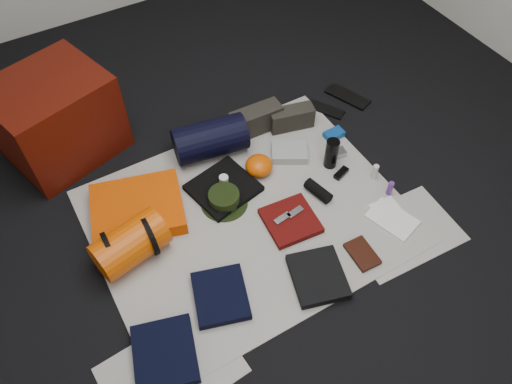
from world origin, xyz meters
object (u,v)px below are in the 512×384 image
sleeping_pad (138,209)px  water_bottle (332,153)px  stuff_sack (130,244)px  paperback_book (362,254)px  navy_duffel (210,139)px  compact_camera (337,154)px  red_cabinet (56,118)px

sleeping_pad → water_bottle: (1.09, -0.23, 0.05)m
sleeping_pad → water_bottle: size_ratio=2.49×
stuff_sack → sleeping_pad: bearing=62.7°
stuff_sack → paperback_book: (1.00, -0.58, -0.09)m
navy_duffel → compact_camera: 0.75m
stuff_sack → navy_duffel: size_ratio=0.86×
sleeping_pad → stuff_sack: size_ratio=1.33×
red_cabinet → sleeping_pad: (0.18, -0.66, -0.20)m
red_cabinet → navy_duffel: size_ratio=1.43×
navy_duffel → compact_camera: navy_duffel is taller
red_cabinet → stuff_sack: red_cabinet is taller
red_cabinet → stuff_sack: size_ratio=1.67×
red_cabinet → navy_duffel: red_cabinet is taller
navy_duffel → water_bottle: (0.55, -0.44, -0.01)m
paperback_book → red_cabinet: bearing=128.6°
sleeping_pad → compact_camera: size_ratio=4.77×
sleeping_pad → navy_duffel: (0.54, 0.21, 0.07)m
red_cabinet → paperback_book: 1.83m
sleeping_pad → compact_camera: sleeping_pad is taller
red_cabinet → water_bottle: red_cabinet is taller
compact_camera → stuff_sack: bearing=-171.1°
compact_camera → paperback_book: bearing=-107.7°
stuff_sack → water_bottle: stuff_sack is taller
sleeping_pad → navy_duffel: navy_duffel is taller
sleeping_pad → water_bottle: 1.12m
sleeping_pad → compact_camera: (1.17, -0.19, -0.02)m
navy_duffel → sleeping_pad: bearing=-149.7°
water_bottle → red_cabinet: bearing=145.0°
stuff_sack → water_bottle: bearing=0.1°
sleeping_pad → paperback_book: 1.20m
sleeping_pad → red_cabinet: bearing=105.3°
water_bottle → compact_camera: size_ratio=1.91×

